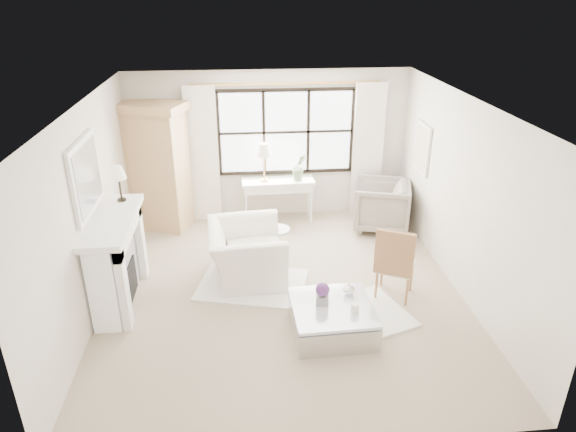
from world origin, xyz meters
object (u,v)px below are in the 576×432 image
object	(u,v)px
club_armchair	(246,253)
coffee_table	(332,319)
armoire	(156,166)
console_table	(278,200)

from	to	relation	value
club_armchair	coffee_table	bearing A→B (deg)	-147.85
armoire	coffee_table	xyz separation A→B (m)	(2.53, -3.39, -0.96)
console_table	coffee_table	distance (m)	3.43
armoire	club_armchair	size ratio (longest dim) A/B	1.80
console_table	club_armchair	bearing A→B (deg)	-109.39
console_table	coffee_table	size ratio (longest dim) A/B	1.27
club_armchair	armoire	bearing A→B (deg)	34.05
armoire	console_table	xyz separation A→B (m)	(2.12, 0.01, -0.74)
club_armchair	coffee_table	xyz separation A→B (m)	(1.04, -1.45, -0.22)
coffee_table	club_armchair	bearing A→B (deg)	123.65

